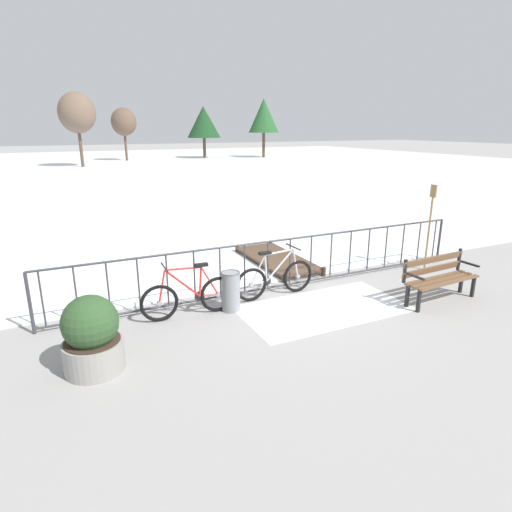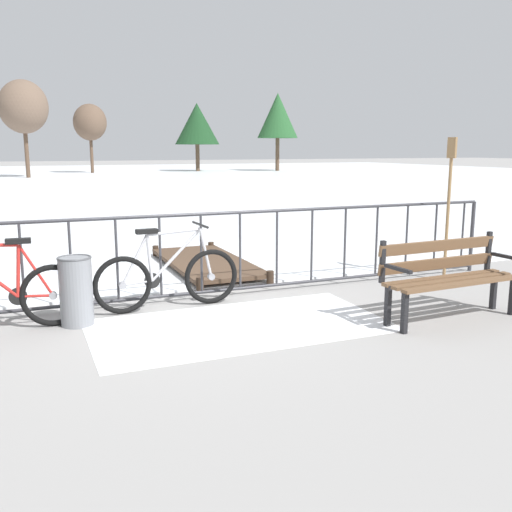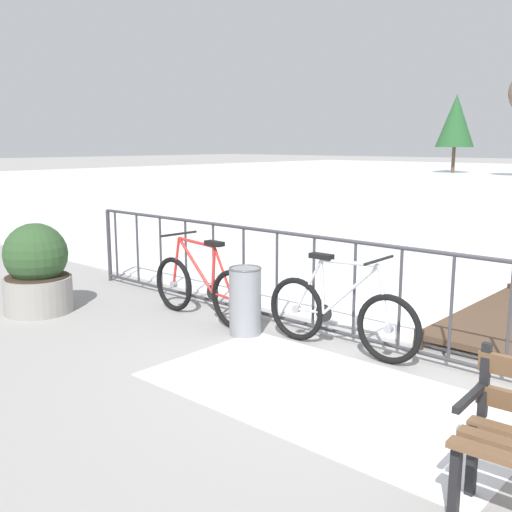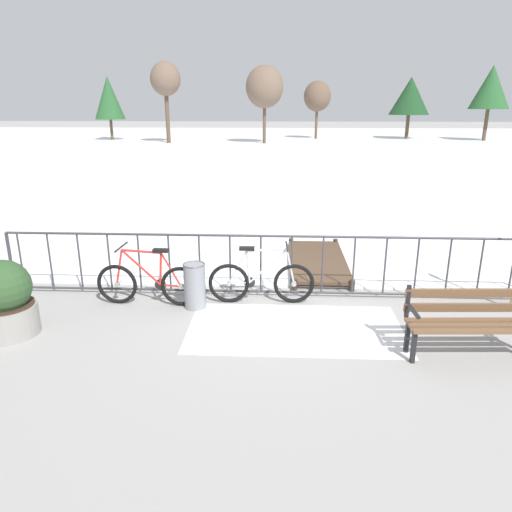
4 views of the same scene
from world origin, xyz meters
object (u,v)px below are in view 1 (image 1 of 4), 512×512
Objects in this scene: planter_with_shrub at (92,336)px; bicycle_near_railing at (275,279)px; park_bench at (439,275)px; oar_upright at (430,222)px; bicycle_second at (190,297)px; trash_bin at (231,291)px.

bicycle_near_railing is at bearing 20.07° from planter_with_shrub.
oar_upright is at bearing 49.62° from park_bench.
planter_with_shrub is at bearing 177.71° from park_bench.
planter_with_shrub reaches higher than park_bench.
bicycle_second is 0.75m from trash_bin.
trash_bin is 5.05m from oar_upright.
bicycle_near_railing is at bearing 150.68° from park_bench.
planter_with_shrub is 0.55× the size of oar_upright.
planter_with_shrub is (-3.49, -1.28, 0.14)m from bicycle_near_railing.
trash_bin is at bearing -5.35° from bicycle_second.
trash_bin is (0.75, -0.07, 0.00)m from bicycle_second.
bicycle_near_railing and bicycle_second have the same top height.
bicycle_second is 5.79m from oar_upright.
bicycle_second is 1.05× the size of park_bench.
bicycle_near_railing is 3.11m from park_bench.
planter_with_shrub is (-1.71, -1.11, 0.14)m from bicycle_second.
trash_bin is (2.45, 1.04, -0.14)m from planter_with_shrub.
planter_with_shrub is at bearing -159.93° from bicycle_near_railing.
bicycle_near_railing is 1.79m from bicycle_second.
trash_bin is at bearing -167.06° from bicycle_near_railing.
park_bench is at bearing -16.77° from bicycle_second.
bicycle_second is (-1.79, -0.17, 0.00)m from bicycle_near_railing.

